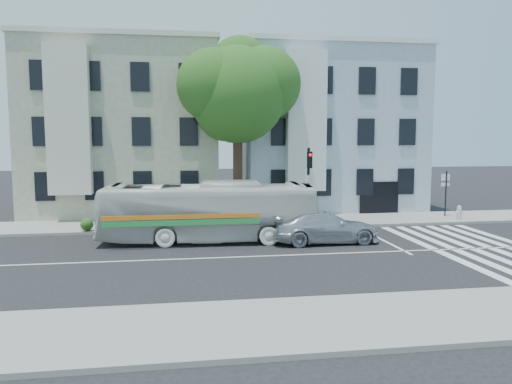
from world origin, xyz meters
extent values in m
plane|color=black|center=(0.00, 0.00, 0.00)|extent=(120.00, 120.00, 0.00)
cube|color=gray|center=(0.00, 8.00, 0.07)|extent=(80.00, 4.00, 0.15)
cube|color=gray|center=(0.00, -8.00, 0.07)|extent=(80.00, 4.00, 0.15)
cube|color=gray|center=(-7.00, 15.00, 5.50)|extent=(12.00, 10.00, 11.00)
cube|color=#9FB0BD|center=(7.00, 15.00, 5.50)|extent=(12.00, 10.00, 11.00)
cylinder|color=#2D2116|center=(0.00, 8.50, 2.60)|extent=(0.56, 0.56, 5.20)
sphere|color=#224817|center=(0.00, 8.50, 7.50)|extent=(5.60, 5.60, 5.60)
sphere|color=#224817|center=(1.60, 8.90, 8.20)|extent=(4.40, 4.40, 4.40)
sphere|color=#224817|center=(-1.40, 8.20, 8.00)|extent=(4.20, 4.20, 4.20)
sphere|color=#224817|center=(0.30, 9.70, 9.20)|extent=(3.80, 3.80, 3.80)
sphere|color=#224817|center=(-0.60, 9.10, 6.50)|extent=(3.40, 3.40, 3.40)
imported|color=silver|center=(-1.99, 3.35, 1.47)|extent=(3.12, 10.67, 2.93)
imported|color=silver|center=(3.48, 2.30, 0.76)|extent=(2.26, 5.30, 1.53)
cylinder|color=black|center=(3.63, 6.05, 2.24)|extent=(0.15, 0.15, 4.48)
cube|color=black|center=(3.63, 5.80, 3.84)|extent=(0.35, 0.31, 0.91)
sphere|color=red|center=(3.63, 5.67, 4.11)|extent=(0.17, 0.17, 0.17)
cylinder|color=white|center=(3.63, 5.90, 2.77)|extent=(0.46, 0.16, 0.47)
cylinder|color=silver|center=(13.15, 6.78, 0.49)|extent=(0.28, 0.28, 0.69)
sphere|color=silver|center=(13.15, 6.78, 0.87)|extent=(0.25, 0.25, 0.25)
cylinder|color=silver|center=(13.15, 6.78, 0.59)|extent=(0.46, 0.17, 0.16)
cylinder|color=black|center=(12.99, 8.10, 1.57)|extent=(0.08, 0.08, 2.83)
cube|color=white|center=(12.99, 8.20, 2.58)|extent=(0.51, 0.14, 0.40)
cube|color=white|center=(12.99, 8.20, 2.13)|extent=(0.51, 0.14, 0.20)
camera|label=1|loc=(-3.36, -20.59, 5.06)|focal=35.00mm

